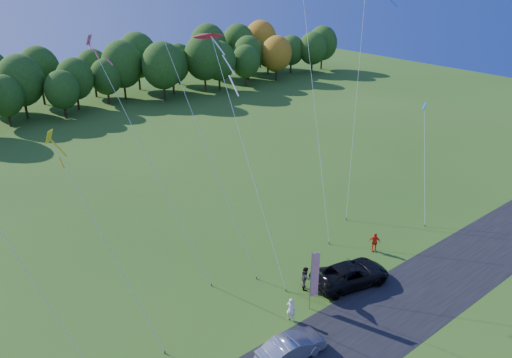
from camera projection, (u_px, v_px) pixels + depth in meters
ground at (312, 302)px, 33.61m from camera, size 160.00×160.00×0.00m
asphalt_strip at (358, 333)px, 30.77m from camera, size 90.00×6.00×0.01m
tree_line at (45, 118)px, 72.70m from camera, size 116.00×12.00×10.00m
black_suv at (350, 274)px, 35.20m from camera, size 6.16×3.92×1.58m
silver_sedan at (291, 348)px, 28.63m from camera, size 4.37×1.80×1.41m
person_tailgate_a at (291, 309)px, 31.60m from camera, size 0.60×0.71×1.65m
person_tailgate_b at (305, 278)px, 34.69m from camera, size 0.99×1.04×1.69m
person_east at (374, 242)px, 39.15m from camera, size 0.91×0.98×1.62m
feather_flag at (314, 274)px, 31.94m from camera, size 0.53×0.28×4.35m
kite_delta_blue at (190, 105)px, 33.04m from camera, size 5.76×10.06×25.47m
kite_parafoil_orange at (309, 50)px, 41.47m from camera, size 9.05×14.14×29.04m
kite_delta_red at (246, 152)px, 35.54m from camera, size 2.71×11.32×17.42m
kite_parafoil_rainbow at (357, 94)px, 44.11m from camera, size 8.42×6.17×20.72m
kite_diamond_yellow at (108, 245)px, 28.53m from camera, size 3.05×7.68×12.78m
kite_diamond_green at (36, 286)px, 26.89m from camera, size 3.13×5.30×10.29m
kite_diamond_pink at (154, 169)px, 33.19m from camera, size 4.44×7.39×17.17m
kite_diamond_blue_low at (425, 165)px, 43.58m from camera, size 4.04×4.36×9.90m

